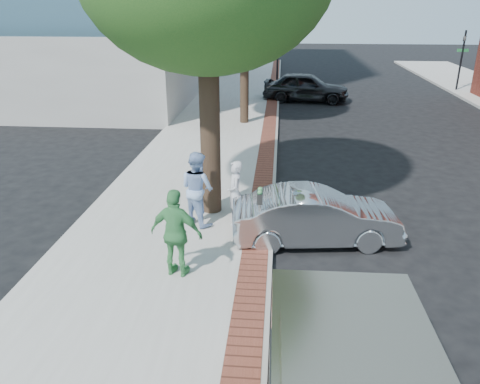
# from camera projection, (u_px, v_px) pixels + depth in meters

# --- Properties ---
(ground) EXTENTS (120.00, 120.00, 0.00)m
(ground) POSITION_uv_depth(u_px,v_px,m) (226.00, 249.00, 11.00)
(ground) COLOR black
(ground) RESTS_ON ground
(sidewalk) EXTENTS (5.00, 60.00, 0.15)m
(sidewalk) POSITION_uv_depth(u_px,v_px,m) (211.00, 147.00, 18.48)
(sidewalk) COLOR #9E9991
(sidewalk) RESTS_ON ground
(brick_strip) EXTENTS (0.60, 60.00, 0.01)m
(brick_strip) POSITION_uv_depth(u_px,v_px,m) (267.00, 147.00, 18.27)
(brick_strip) COLOR brown
(brick_strip) RESTS_ON sidewalk
(curb) EXTENTS (0.10, 60.00, 0.15)m
(curb) POSITION_uv_depth(u_px,v_px,m) (276.00, 149.00, 18.27)
(curb) COLOR gray
(curb) RESTS_ON ground
(office_base) EXTENTS (18.20, 22.20, 4.00)m
(office_base) POSITION_uv_depth(u_px,v_px,m) (72.00, 56.00, 31.58)
(office_base) COLOR gray
(office_base) RESTS_ON ground
(signal_near) EXTENTS (0.70, 0.15, 3.80)m
(signal_near) POSITION_uv_depth(u_px,v_px,m) (278.00, 54.00, 30.39)
(signal_near) COLOR black
(signal_near) RESTS_ON ground
(signal_far) EXTENTS (0.70, 0.15, 3.80)m
(signal_far) POSITION_uv_depth(u_px,v_px,m) (462.00, 56.00, 29.47)
(signal_far) COLOR black
(signal_far) RESTS_ON ground
(tree_far) EXTENTS (4.80, 4.80, 7.14)m
(tree_far) POSITION_uv_depth(u_px,v_px,m) (245.00, 5.00, 20.12)
(tree_far) COLOR black
(tree_far) RESTS_ON sidewalk
(parking_meter) EXTENTS (0.12, 0.32, 1.47)m
(parking_meter) POSITION_uv_depth(u_px,v_px,m) (260.00, 206.00, 10.36)
(parking_meter) COLOR gray
(parking_meter) RESTS_ON sidewalk
(person_gray) EXTENTS (0.49, 0.66, 1.66)m
(person_gray) POSITION_uv_depth(u_px,v_px,m) (235.00, 193.00, 11.66)
(person_gray) COLOR #B9B9BE
(person_gray) RESTS_ON sidewalk
(person_officer) EXTENTS (1.17, 1.13, 1.89)m
(person_officer) POSITION_uv_depth(u_px,v_px,m) (197.00, 188.00, 11.64)
(person_officer) COLOR #8BA8D7
(person_officer) RESTS_ON sidewalk
(person_green) EXTENTS (1.17, 0.67, 1.88)m
(person_green) POSITION_uv_depth(u_px,v_px,m) (176.00, 233.00, 9.38)
(person_green) COLOR #459953
(person_green) RESTS_ON sidewalk
(sedan_silver) EXTENTS (4.13, 1.87, 1.31)m
(sedan_silver) POSITION_uv_depth(u_px,v_px,m) (316.00, 217.00, 11.13)
(sedan_silver) COLOR #B1B5B9
(sedan_silver) RESTS_ON ground
(bg_car) EXTENTS (5.09, 2.50, 1.67)m
(bg_car) POSITION_uv_depth(u_px,v_px,m) (306.00, 87.00, 27.12)
(bg_car) COLOR black
(bg_car) RESTS_ON ground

